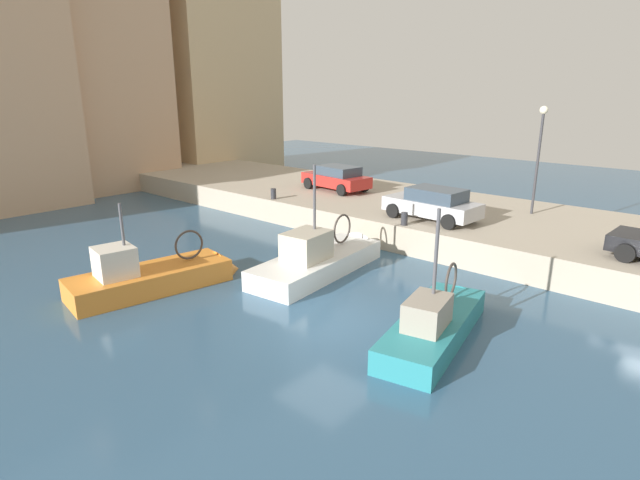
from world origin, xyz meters
name	(u,v)px	position (x,y,z in m)	size (l,w,h in m)	color
water_surface	(326,322)	(0.00, 0.00, 0.00)	(80.00, 80.00, 0.00)	#335675
quay_wall	(489,228)	(11.50, 0.00, 0.60)	(9.00, 56.00, 1.20)	#ADA08C
fishing_boat_teal	(436,331)	(1.44, -2.91, 0.12)	(6.24, 2.71, 4.53)	teal
fishing_boat_white	(323,267)	(3.35, 3.06, 0.15)	(7.02, 2.67, 5.08)	white
fishing_boat_orange	(160,284)	(-1.82, 6.19, 0.12)	(6.39, 2.84, 4.06)	orange
parked_car_red	(337,178)	(11.36, 9.05, 1.92)	(2.33, 4.21, 1.39)	red
parked_car_silver	(433,204)	(8.93, 1.56, 1.93)	(2.19, 4.25, 1.42)	#B7B7BC
mooring_bollard_south	(404,219)	(7.35, 2.00, 1.48)	(0.28, 0.28, 0.55)	#2D2D33
mooring_bollard_mid	(273,194)	(7.35, 10.00, 1.48)	(0.28, 0.28, 0.55)	#2D2D33
quay_streetlamp	(540,142)	(13.00, -1.30, 4.45)	(0.36, 0.36, 4.83)	#38383D
waterfront_building_west	(212,31)	(16.71, 26.70, 11.19)	(9.57, 6.95, 22.34)	#D1B284
waterfront_building_east	(88,33)	(6.51, 26.80, 10.28)	(8.07, 8.23, 20.52)	tan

